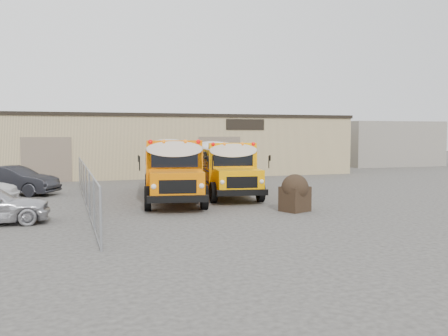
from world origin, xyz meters
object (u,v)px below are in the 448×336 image
object	(u,v)px
school_bus_left	(167,158)
car_dark	(13,181)
school_bus_right	(208,158)
tarp_bundle	(295,192)

from	to	relation	value
school_bus_left	car_dark	bearing A→B (deg)	-163.82
school_bus_right	tarp_bundle	world-z (taller)	school_bus_right
school_bus_left	car_dark	size ratio (longest dim) A/B	2.24
school_bus_left	car_dark	distance (m)	9.12
car_dark	school_bus_left	bearing A→B (deg)	-46.22
school_bus_left	school_bus_right	world-z (taller)	school_bus_left
school_bus_left	tarp_bundle	world-z (taller)	school_bus_left
school_bus_left	school_bus_right	size ratio (longest dim) A/B	1.06
school_bus_left	tarp_bundle	distance (m)	12.47
school_bus_right	tarp_bundle	xyz separation A→B (m)	(0.01, -12.98, -0.83)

